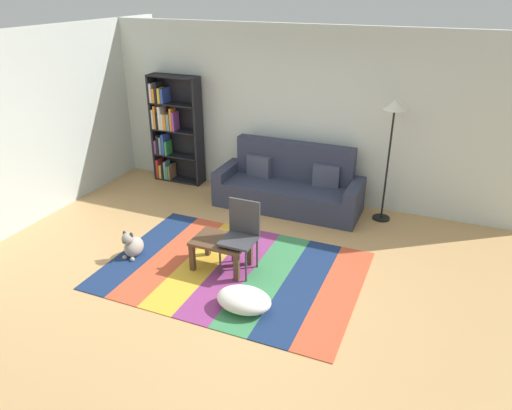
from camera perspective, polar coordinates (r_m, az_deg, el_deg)
The scene contains 12 objects.
ground_plane at distance 5.95m, azimuth -2.03°, elevation -7.96°, with size 14.00×14.00×0.00m, color tan.
back_wall at distance 7.61m, azimuth 6.01°, elevation 10.59°, with size 6.80×0.10×2.70m, color silver.
left_wall at distance 7.86m, azimuth -23.15°, elevation 9.19°, with size 0.10×5.50×2.70m, color silver.
rug at distance 5.97m, azimuth -2.73°, elevation -7.81°, with size 3.09×2.17×0.01m.
couch at distance 7.48m, azimuth 3.99°, elevation 2.18°, with size 2.26×0.80×1.00m.
bookshelf at distance 8.47m, azimuth -10.10°, elevation 8.83°, with size 0.90×0.28×1.86m.
coffee_table at distance 5.88m, azimuth -4.21°, elevation -4.80°, with size 0.68×0.47×0.39m.
pouf at distance 5.26m, azimuth -1.45°, elevation -11.27°, with size 0.62×0.44×0.23m, color white.
dog at distance 6.37m, azimuth -14.54°, elevation -4.72°, with size 0.22×0.35×0.40m.
standing_lamp at distance 6.92m, azimuth 16.09°, elevation 9.61°, with size 0.32×0.32×1.80m.
tv_remote at distance 5.86m, azimuth -3.50°, elevation -3.86°, with size 0.04×0.15×0.02m, color black.
folding_chair at distance 5.74m, azimuth -1.75°, elevation -3.06°, with size 0.40×0.40×0.90m.
Camera 1 is at (2.13, -4.50, 3.25)m, focal length 33.43 mm.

